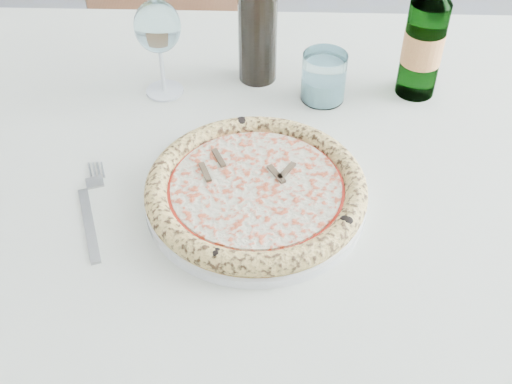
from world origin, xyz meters
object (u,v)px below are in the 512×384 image
Objects in this scene: plate at (256,198)px; chair_far at (182,34)px; wine_bottle at (258,18)px; beer_bottle at (425,38)px; tumbler at (324,80)px; pizza at (256,189)px; wine_glass at (158,29)px; dining_table at (250,195)px.

chair_far is at bearing 97.49° from plate.
beer_bottle is at bearing -14.63° from wine_bottle.
plate is 3.73× the size of tumbler.
wine_glass reaches higher than pizza.
plate is 0.02m from pizza.
plate is at bearing -90.00° from dining_table.
dining_table is 0.29m from wine_bottle.
plate is (0.12, -0.87, 0.23)m from chair_far.
wine_glass is at bearing -169.42° from wine_bottle.
plate is at bearing -119.09° from tumbler.
dining_table is 5.40× the size of plate.
chair_far is 0.91m from plate.
plate is 1.84× the size of wine_glass.
dining_table is 9.96× the size of wine_glass.
pizza is 0.28m from tumbler.
plate is at bearing -19.36° from pizza.
wine_bottle is (0.15, -0.56, 0.34)m from chair_far.
wine_glass is at bearing 170.92° from tumbler.
chair_far reaches higher than tumbler.
dining_table is 6.53× the size of beer_bottle.
pizza reaches higher than plate.
pizza is 0.33m from wine_glass.
wine_glass is (-0.13, 0.19, 0.20)m from dining_table.
beer_bottle is 0.95× the size of wine_bottle.
tumbler is at bearing -35.25° from wine_bottle.
pizza is (-0.00, -0.10, 0.11)m from dining_table.
wine_glass is (-0.13, 0.29, 0.09)m from pizza.
wine_glass is at bearing -91.52° from chair_far.
pizza is at bearing -119.10° from tumbler.
chair_far is 0.68m from wine_glass.
dining_table is at bearing 90.00° from plate.
tumbler reaches higher than dining_table.
wine_bottle is (-0.10, 0.07, 0.08)m from tumbler.
wine_bottle is at bearing 84.20° from plate.
dining_table is 0.13m from plate.
dining_table is 20.16× the size of tumbler.
tumbler is 0.17m from beer_bottle.
wine_glass reaches higher than dining_table.
wine_glass is at bearing 114.58° from plate.
wine_glass reaches higher than plate.
wine_bottle is at bearing 144.75° from tumbler.
beer_bottle reaches higher than plate.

